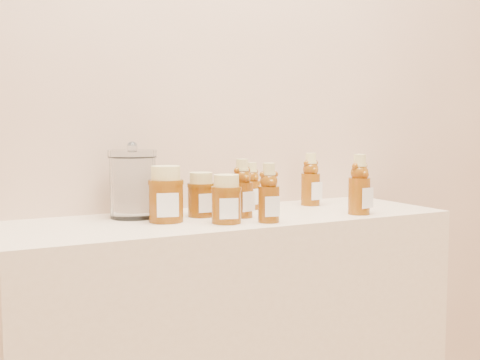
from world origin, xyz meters
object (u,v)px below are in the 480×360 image
bear_bottle_back_left (242,184)px  honey_jar_left (166,194)px  glass_canister (133,181)px  bear_bottle_front_left (269,189)px

bear_bottle_back_left → honey_jar_left: (-0.21, 0.02, -0.02)m
bear_bottle_back_left → glass_canister: glass_canister is taller
glass_canister → bear_bottle_front_left: bearing=-38.8°
bear_bottle_back_left → bear_bottle_front_left: bear_bottle_back_left is taller
bear_bottle_back_left → honey_jar_left: 0.21m
bear_bottle_front_left → glass_canister: size_ratio=0.87×
bear_bottle_front_left → bear_bottle_back_left: bearing=113.4°
bear_bottle_front_left → honey_jar_left: bearing=162.3°
bear_bottle_front_left → honey_jar_left: (-0.23, 0.12, -0.01)m
bear_bottle_back_left → bear_bottle_front_left: size_ratio=1.04×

